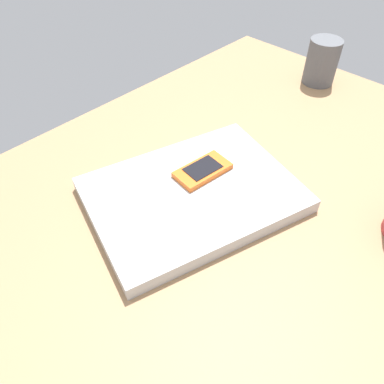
{
  "coord_description": "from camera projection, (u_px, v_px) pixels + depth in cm",
  "views": [
    {
      "loc": [
        -31.88,
        -25.69,
        49.06
      ],
      "look_at": [
        -0.15,
        4.83,
        5.0
      ],
      "focal_mm": 35.15,
      "sensor_mm": 36.0,
      "label": 1
    }
  ],
  "objects": [
    {
      "name": "pen_cup",
      "position": [
        322.0,
        62.0,
        0.88
      ],
      "size": [
        7.39,
        7.39,
        10.4
      ],
      "primitive_type": "cylinder",
      "color": "#595B60",
      "rests_on": "desk_surface"
    },
    {
      "name": "desk_surface",
      "position": [
        214.0,
        221.0,
        0.62
      ],
      "size": [
        120.0,
        80.0,
        3.0
      ],
      "primitive_type": "cube",
      "color": "#9E7751",
      "rests_on": "ground"
    },
    {
      "name": "laptop_closed",
      "position": [
        192.0,
        195.0,
        0.63
      ],
      "size": [
        39.26,
        33.4,
        2.53
      ],
      "primitive_type": "cube",
      "rotation": [
        0.0,
        0.0,
        -0.3
      ],
      "color": "#B7BABC",
      "rests_on": "desk_surface"
    },
    {
      "name": "cell_phone_on_laptop",
      "position": [
        203.0,
        170.0,
        0.65
      ],
      "size": [
        10.22,
        6.2,
        1.15
      ],
      "color": "orange",
      "rests_on": "laptop_closed"
    }
  ]
}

